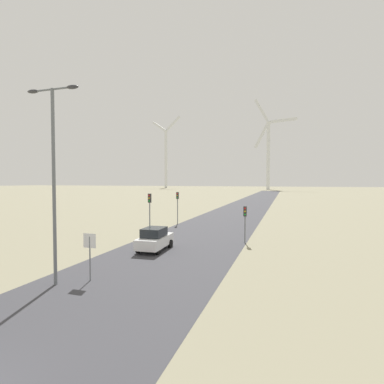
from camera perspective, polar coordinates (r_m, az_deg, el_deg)
The scene contains 9 objects.
road_surface at distance 53.53m, azimuth 8.51°, elevation -3.86°, with size 10.00×240.00×0.01m.
streetlamp at distance 17.53m, azimuth -24.87°, elevation 5.05°, with size 3.25×0.32×10.49m.
stop_sign_near at distance 17.86m, azimuth -18.89°, elevation -10.00°, with size 0.81×0.07×2.65m.
traffic_light_post_near_left at distance 29.80m, azimuth -8.08°, elevation -2.54°, with size 0.28×0.34×4.32m.
traffic_light_post_near_right at distance 27.20m, azimuth 10.07°, elevation -4.54°, with size 0.28×0.34×3.31m.
traffic_light_post_mid_left at distance 38.73m, azimuth -2.78°, elevation -1.65°, with size 0.28×0.34×4.13m.
car_approaching at distance 24.48m, azimuth -7.12°, elevation -8.87°, with size 1.98×4.18×1.83m.
wind_turbine_far_left at distance 240.27m, azimuth -5.00°, elevation 7.41°, with size 29.52×14.61×55.07m.
wind_turbine_left at distance 199.50m, azimuth 14.33°, elevation 8.12°, with size 26.68×9.45×59.06m.
Camera 1 is at (8.38, -4.58, 5.58)m, focal length 28.00 mm.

